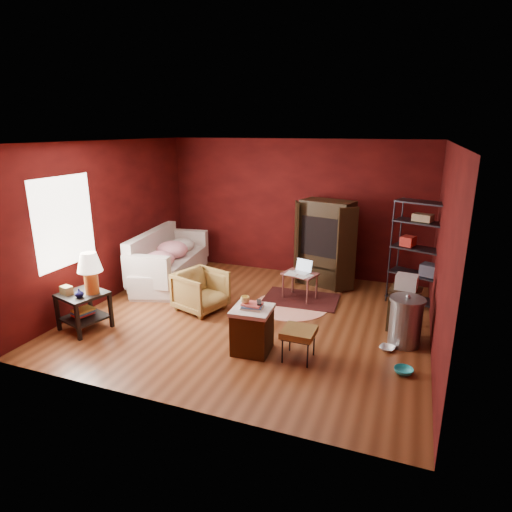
{
  "coord_description": "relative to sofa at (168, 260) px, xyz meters",
  "views": [
    {
      "loc": [
        2.35,
        -6.03,
        2.99
      ],
      "look_at": [
        0.0,
        0.2,
        1.0
      ],
      "focal_mm": 30.0,
      "sensor_mm": 36.0,
      "label": 1
    }
  ],
  "objects": [
    {
      "name": "room",
      "position": [
        2.18,
        -1.07,
        0.95
      ],
      "size": [
        5.54,
        5.04,
        2.84
      ],
      "color": "brown",
      "rests_on": "ground"
    },
    {
      "name": "sofa",
      "position": [
        0.0,
        0.0,
        0.0
      ],
      "size": [
        1.34,
        2.41,
        0.9
      ],
      "primitive_type": "imported",
      "rotation": [
        0.0,
        0.0,
        1.88
      ],
      "color": "beige",
      "rests_on": "ground"
    },
    {
      "name": "armchair",
      "position": [
        1.3,
        -1.07,
        -0.08
      ],
      "size": [
        0.87,
        0.9,
        0.75
      ],
      "primitive_type": "imported",
      "rotation": [
        0.0,
        0.0,
        1.27
      ],
      "color": "black",
      "rests_on": "ground"
    },
    {
      "name": "pet_bowl_steel",
      "position": [
        4.4,
        -1.4,
        -0.35
      ],
      "size": [
        0.22,
        0.1,
        0.21
      ],
      "primitive_type": "imported",
      "rotation": [
        0.0,
        0.0,
        -0.26
      ],
      "color": "silver",
      "rests_on": "ground"
    },
    {
      "name": "pet_bowl_turquoise",
      "position": [
        4.64,
        -1.96,
        -0.33
      ],
      "size": [
        0.25,
        0.11,
        0.24
      ],
      "primitive_type": "imported",
      "rotation": [
        0.0,
        0.0,
        -0.17
      ],
      "color": "#29B3BF",
      "rests_on": "ground"
    },
    {
      "name": "vase",
      "position": [
        0.04,
        -2.49,
        0.2
      ],
      "size": [
        0.17,
        0.18,
        0.13
      ],
      "primitive_type": "imported",
      "rotation": [
        0.0,
        0.0,
        -0.34
      ],
      "color": "#0B0C39",
      "rests_on": "side_table"
    },
    {
      "name": "mug",
      "position": [
        2.54,
        -2.12,
        0.33
      ],
      "size": [
        0.15,
        0.14,
        0.12
      ],
      "primitive_type": "imported",
      "rotation": [
        0.0,
        0.0,
        0.38
      ],
      "color": "#F9DD79",
      "rests_on": "hamper"
    },
    {
      "name": "side_table",
      "position": [
        0.03,
        -2.31,
        0.28
      ],
      "size": [
        0.76,
        0.76,
        1.22
      ],
      "rotation": [
        0.0,
        0.0,
        -0.28
      ],
      "color": "black",
      "rests_on": "ground"
    },
    {
      "name": "sofa_cushions",
      "position": [
        -0.01,
        -0.03,
        0.01
      ],
      "size": [
        1.2,
        2.34,
        0.94
      ],
      "rotation": [
        0.0,
        0.0,
        0.14
      ],
      "color": "beige",
      "rests_on": "sofa"
    },
    {
      "name": "hamper",
      "position": [
        2.63,
        -2.09,
        -0.12
      ],
      "size": [
        0.56,
        0.56,
        0.74
      ],
      "rotation": [
        0.0,
        0.0,
        0.06
      ],
      "color": "#42230F",
      "rests_on": "ground"
    },
    {
      "name": "footstool",
      "position": [
        3.29,
        -2.07,
        -0.07
      ],
      "size": [
        0.43,
        0.43,
        0.44
      ],
      "rotation": [
        0.0,
        0.0,
        -0.01
      ],
      "color": "black",
      "rests_on": "ground"
    },
    {
      "name": "rug_round",
      "position": [
        2.7,
        -0.38,
        -0.45
      ],
      "size": [
        1.69,
        1.69,
        0.01
      ],
      "rotation": [
        0.0,
        0.0,
        -0.37
      ],
      "color": "white",
      "rests_on": "ground"
    },
    {
      "name": "rug_oriental",
      "position": [
        2.79,
        -0.04,
        -0.43
      ],
      "size": [
        1.36,
        0.95,
        0.01
      ],
      "rotation": [
        0.0,
        0.0,
        0.05
      ],
      "color": "#4D1514",
      "rests_on": "ground"
    },
    {
      "name": "laptop_desk",
      "position": [
        2.76,
        -0.01,
        -0.01
      ],
      "size": [
        0.67,
        0.57,
        0.72
      ],
      "rotation": [
        0.0,
        0.0,
        -0.28
      ],
      "color": "brown",
      "rests_on": "ground"
    },
    {
      "name": "tv_armoire",
      "position": [
        3.0,
        0.91,
        0.42
      ],
      "size": [
        1.29,
        0.89,
        1.68
      ],
      "rotation": [
        0.0,
        0.0,
        -0.25
      ],
      "color": "black",
      "rests_on": "ground"
    },
    {
      "name": "wire_shelving",
      "position": [
        4.72,
        0.46,
        0.56
      ],
      "size": [
        0.98,
        0.67,
        1.84
      ],
      "rotation": [
        0.0,
        0.0,
        -0.35
      ],
      "color": "#212128",
      "rests_on": "ground"
    },
    {
      "name": "small_stand",
      "position": [
        4.56,
        -0.62,
        0.21
      ],
      "size": [
        0.49,
        0.49,
        0.88
      ],
      "rotation": [
        0.0,
        0.0,
        -0.12
      ],
      "color": "black",
      "rests_on": "ground"
    },
    {
      "name": "trash_can",
      "position": [
        4.6,
        -1.14,
        -0.09
      ],
      "size": [
        0.65,
        0.65,
        0.77
      ],
      "rotation": [
        0.0,
        0.0,
        -0.42
      ],
      "color": "gray",
      "rests_on": "ground"
    }
  ]
}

